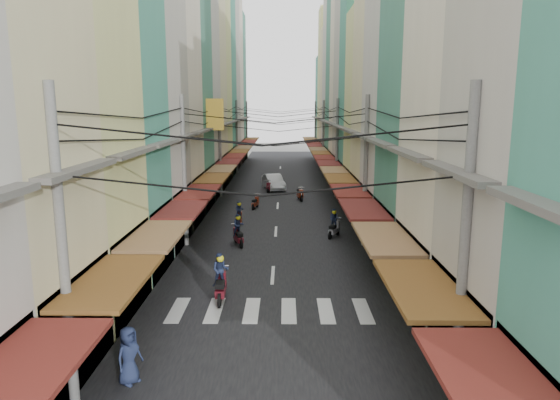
# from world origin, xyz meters

# --- Properties ---
(ground) EXTENTS (160.00, 160.00, 0.00)m
(ground) POSITION_xyz_m (0.00, 0.00, 0.00)
(ground) COLOR slate
(ground) RESTS_ON ground
(road) EXTENTS (10.00, 80.00, 0.02)m
(road) POSITION_xyz_m (0.00, 20.00, 0.01)
(road) COLOR black
(road) RESTS_ON ground
(sidewalk_left) EXTENTS (3.00, 80.00, 0.06)m
(sidewalk_left) POSITION_xyz_m (-6.50, 20.00, 0.03)
(sidewalk_left) COLOR gray
(sidewalk_left) RESTS_ON ground
(sidewalk_right) EXTENTS (3.00, 80.00, 0.06)m
(sidewalk_right) POSITION_xyz_m (6.50, 20.00, 0.03)
(sidewalk_right) COLOR gray
(sidewalk_right) RESTS_ON ground
(crosswalk) EXTENTS (7.55, 2.40, 0.01)m
(crosswalk) POSITION_xyz_m (-0.00, -6.00, 0.03)
(crosswalk) COLOR silver
(crosswalk) RESTS_ON ground
(building_row_left) EXTENTS (7.80, 67.67, 23.70)m
(building_row_left) POSITION_xyz_m (-7.92, 16.56, 9.78)
(building_row_left) COLOR beige
(building_row_left) RESTS_ON ground
(building_row_right) EXTENTS (7.80, 68.98, 22.59)m
(building_row_right) POSITION_xyz_m (7.92, 16.45, 9.41)
(building_row_right) COLOR teal
(building_row_right) RESTS_ON ground
(utility_poles) EXTENTS (10.20, 66.13, 8.20)m
(utility_poles) POSITION_xyz_m (0.00, 15.01, 6.59)
(utility_poles) COLOR slate
(utility_poles) RESTS_ON ground
(white_car) EXTENTS (5.15, 2.97, 1.71)m
(white_car) POSITION_xyz_m (-0.48, 21.71, 0.00)
(white_car) COLOR silver
(white_car) RESTS_ON ground
(bicycle) EXTENTS (1.81, 1.08, 1.17)m
(bicycle) POSITION_xyz_m (7.50, -3.00, 0.00)
(bicycle) COLOR black
(bicycle) RESTS_ON ground
(moving_scooters) EXTENTS (6.29, 27.15, 1.93)m
(moving_scooters) POSITION_xyz_m (-0.62, 5.72, 0.52)
(moving_scooters) COLOR black
(moving_scooters) RESTS_ON ground
(parked_scooters) EXTENTS (12.91, 12.48, 0.96)m
(parked_scooters) POSITION_xyz_m (4.68, -3.97, 0.47)
(parked_scooters) COLOR black
(parked_scooters) RESTS_ON ground
(pedestrians) EXTENTS (13.09, 21.15, 2.14)m
(pedestrians) POSITION_xyz_m (-4.14, -0.17, 0.99)
(pedestrians) COLOR #2B222D
(pedestrians) RESTS_ON ground
(market_umbrella) EXTENTS (2.46, 2.46, 2.59)m
(market_umbrella) POSITION_xyz_m (6.77, -3.57, 2.28)
(market_umbrella) COLOR #B2B2B7
(market_umbrella) RESTS_ON ground
(traffic_sign) EXTENTS (0.10, 0.60, 2.73)m
(traffic_sign) POSITION_xyz_m (5.91, -5.30, 1.97)
(traffic_sign) COLOR slate
(traffic_sign) RESTS_ON ground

